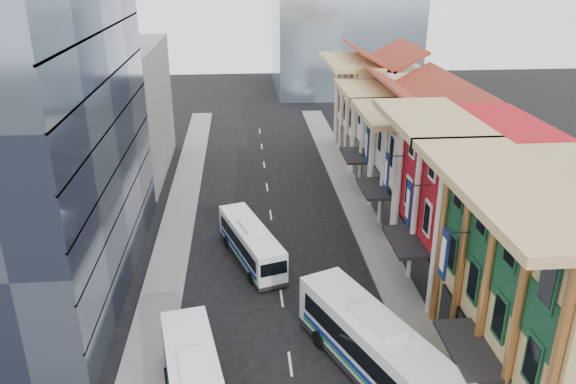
{
  "coord_description": "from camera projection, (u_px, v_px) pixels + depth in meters",
  "views": [
    {
      "loc": [
        -2.37,
        -18.67,
        22.16
      ],
      "look_at": [
        1.0,
        21.48,
        5.43
      ],
      "focal_mm": 35.0,
      "sensor_mm": 36.0,
      "label": 1
    }
  ],
  "objects": [
    {
      "name": "office_block_far",
      "position": [
        116.0,
        111.0,
        60.59
      ],
      "size": [
        10.0,
        18.0,
        14.0
      ],
      "primitive_type": "cube",
      "color": "gray",
      "rests_on": "ground"
    },
    {
      "name": "shophouse_tan",
      "position": [
        563.0,
        294.0,
        29.24
      ],
      "size": [
        8.0,
        14.0,
        12.0
      ],
      "primitive_type": "cube",
      "color": "tan",
      "rests_on": "ground"
    },
    {
      "name": "office_tower",
      "position": [
        14.0,
        79.0,
        36.28
      ],
      "size": [
        12.0,
        26.0,
        30.0
      ],
      "primitive_type": "cube",
      "color": "#384159",
      "rests_on": "ground"
    },
    {
      "name": "bus_right",
      "position": [
        375.0,
        348.0,
        31.44
      ],
      "size": [
        7.64,
        12.77,
        4.05
      ],
      "primitive_type": null,
      "rotation": [
        0.0,
        0.0,
        0.4
      ],
      "color": "silver",
      "rests_on": "ground"
    },
    {
      "name": "shophouse_cream_mid",
      "position": [
        402.0,
        140.0,
        57.69
      ],
      "size": [
        8.0,
        9.0,
        10.0
      ],
      "primitive_type": "cube",
      "color": "silver",
      "rests_on": "ground"
    },
    {
      "name": "sidewalk_left",
      "position": [
        171.0,
        254.0,
        45.42
      ],
      "size": [
        3.0,
        90.0,
        0.15
      ],
      "primitive_type": "cube",
      "color": "slate",
      "rests_on": "ground"
    },
    {
      "name": "shophouse_cream_far",
      "position": [
        379.0,
        110.0,
        67.16
      ],
      "size": [
        8.0,
        12.0,
        11.0
      ],
      "primitive_type": "cube",
      "color": "silver",
      "rests_on": "ground"
    },
    {
      "name": "bus_left_far",
      "position": [
        251.0,
        242.0,
        44.06
      ],
      "size": [
        5.27,
        10.23,
        3.2
      ],
      "primitive_type": null,
      "rotation": [
        0.0,
        0.0,
        0.31
      ],
      "color": "white",
      "rests_on": "ground"
    },
    {
      "name": "shophouse_red",
      "position": [
        473.0,
        203.0,
        40.28
      ],
      "size": [
        8.0,
        10.0,
        12.0
      ],
      "primitive_type": "cube",
      "color": "#AE131B",
      "rests_on": "ground"
    },
    {
      "name": "sidewalk_right",
      "position": [
        377.0,
        246.0,
        46.73
      ],
      "size": [
        3.0,
        90.0,
        0.15
      ],
      "primitive_type": "cube",
      "color": "slate",
      "rests_on": "ground"
    },
    {
      "name": "shophouse_cream_near",
      "position": [
        430.0,
        170.0,
        49.41
      ],
      "size": [
        8.0,
        9.0,
        10.0
      ],
      "primitive_type": "cube",
      "color": "silver",
      "rests_on": "ground"
    }
  ]
}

